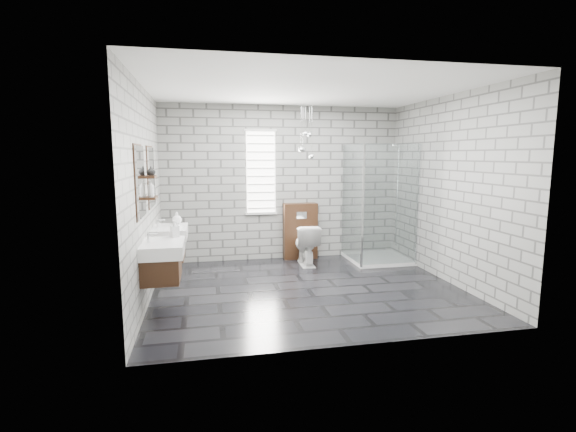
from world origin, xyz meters
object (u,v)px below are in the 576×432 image
object	(u,v)px
cistern_panel	(300,231)
shower_enclosure	(375,234)
toilet	(306,244)
vanity_left	(159,250)
vanity_right	(167,234)

from	to	relation	value
cistern_panel	shower_enclosure	bearing A→B (deg)	-23.11
shower_enclosure	toilet	xyz separation A→B (m)	(-1.21, 0.09, -0.16)
cistern_panel	shower_enclosure	world-z (taller)	shower_enclosure
vanity_left	toilet	world-z (taller)	vanity_left
shower_enclosure	cistern_panel	bearing A→B (deg)	156.89
vanity_left	cistern_panel	distance (m)	3.14
cistern_panel	vanity_left	bearing A→B (deg)	-134.61
shower_enclosure	toilet	world-z (taller)	shower_enclosure
cistern_panel	shower_enclosure	size ratio (longest dim) A/B	0.49
cistern_panel	toilet	distance (m)	0.45
vanity_left	cistern_panel	bearing A→B (deg)	45.39
cistern_panel	shower_enclosure	xyz separation A→B (m)	(1.21, -0.52, 0.00)
cistern_panel	toilet	bearing A→B (deg)	-90.00
vanity_left	cistern_panel	xyz separation A→B (m)	(2.20, 2.23, -0.26)
vanity_right	toilet	distance (m)	2.36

